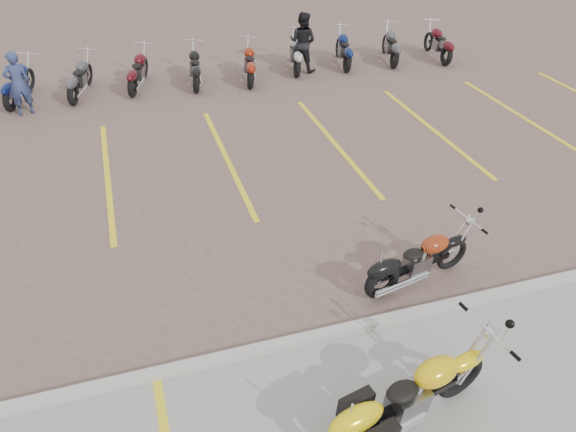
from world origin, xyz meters
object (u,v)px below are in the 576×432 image
at_px(yellow_cruiser, 404,398).
at_px(person_a, 18,83).
at_px(person_b, 303,42).
at_px(flame_cruiser, 415,263).

xyz_separation_m(yellow_cruiser, person_a, (-5.22, 11.91, 0.35)).
bearing_deg(person_b, person_a, 48.88).
bearing_deg(yellow_cruiser, flame_cruiser, 46.28).
bearing_deg(person_b, yellow_cruiser, 118.44).
bearing_deg(flame_cruiser, yellow_cruiser, -132.43).
height_order(flame_cruiser, person_b, person_b).
relative_size(yellow_cruiser, flame_cruiser, 1.16).
xyz_separation_m(yellow_cruiser, person_b, (3.07, 12.94, 0.42)).
height_order(yellow_cruiser, person_a, person_a).
height_order(person_a, person_b, person_b).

